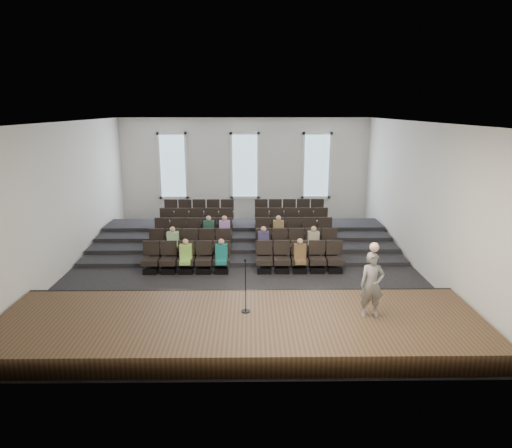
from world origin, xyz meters
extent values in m
plane|color=black|center=(0.00, 0.00, 0.00)|extent=(14.00, 14.00, 0.00)
cube|color=white|center=(0.00, 0.00, 5.01)|extent=(12.00, 14.00, 0.02)
cube|color=silver|center=(0.00, 7.02, 2.50)|extent=(12.00, 0.04, 5.00)
cube|color=silver|center=(0.00, -7.02, 2.50)|extent=(12.00, 0.04, 5.00)
cube|color=silver|center=(-6.02, 0.00, 2.50)|extent=(0.04, 14.00, 5.00)
cube|color=silver|center=(6.02, 0.00, 2.50)|extent=(0.04, 14.00, 5.00)
cube|color=#4C3720|center=(0.00, -5.10, 0.25)|extent=(11.80, 3.60, 0.50)
cube|color=black|center=(0.00, -3.33, 0.25)|extent=(11.80, 0.06, 0.52)
cube|color=black|center=(0.00, 2.33, 0.07)|extent=(11.80, 4.80, 0.15)
cube|color=black|center=(0.00, 2.85, 0.15)|extent=(11.80, 3.75, 0.30)
cube|color=black|center=(0.00, 3.38, 0.22)|extent=(11.80, 2.70, 0.45)
cube|color=black|center=(0.00, 3.90, 0.30)|extent=(11.80, 1.65, 0.60)
cube|color=black|center=(-3.13, -0.60, 0.10)|extent=(0.47, 0.43, 0.20)
cube|color=black|center=(-3.13, -0.60, 0.41)|extent=(0.55, 0.50, 0.19)
cube|color=black|center=(-3.13, -0.39, 0.82)|extent=(0.55, 0.08, 0.50)
cube|color=black|center=(-2.53, -0.60, 0.10)|extent=(0.47, 0.43, 0.20)
cube|color=black|center=(-2.53, -0.60, 0.41)|extent=(0.55, 0.50, 0.19)
cube|color=black|center=(-2.53, -0.39, 0.82)|extent=(0.55, 0.08, 0.50)
cube|color=black|center=(-1.93, -0.60, 0.10)|extent=(0.47, 0.43, 0.20)
cube|color=black|center=(-1.93, -0.60, 0.41)|extent=(0.55, 0.50, 0.19)
cube|color=black|center=(-1.93, -0.39, 0.82)|extent=(0.55, 0.08, 0.50)
cube|color=black|center=(-1.33, -0.60, 0.10)|extent=(0.47, 0.43, 0.20)
cube|color=black|center=(-1.33, -0.60, 0.41)|extent=(0.55, 0.50, 0.19)
cube|color=black|center=(-1.33, -0.39, 0.82)|extent=(0.55, 0.08, 0.50)
cube|color=black|center=(-0.73, -0.60, 0.10)|extent=(0.47, 0.43, 0.20)
cube|color=black|center=(-0.73, -0.60, 0.41)|extent=(0.55, 0.50, 0.19)
cube|color=black|center=(-0.73, -0.39, 0.82)|extent=(0.55, 0.08, 0.50)
cube|color=black|center=(0.73, -0.60, 0.10)|extent=(0.47, 0.43, 0.20)
cube|color=black|center=(0.73, -0.60, 0.41)|extent=(0.55, 0.50, 0.19)
cube|color=black|center=(0.73, -0.39, 0.82)|extent=(0.55, 0.08, 0.50)
cube|color=black|center=(1.33, -0.60, 0.10)|extent=(0.47, 0.43, 0.20)
cube|color=black|center=(1.33, -0.60, 0.41)|extent=(0.55, 0.50, 0.19)
cube|color=black|center=(1.33, -0.39, 0.82)|extent=(0.55, 0.08, 0.50)
cube|color=black|center=(1.93, -0.60, 0.10)|extent=(0.47, 0.43, 0.20)
cube|color=black|center=(1.93, -0.60, 0.41)|extent=(0.55, 0.50, 0.19)
cube|color=black|center=(1.93, -0.39, 0.82)|extent=(0.55, 0.08, 0.50)
cube|color=black|center=(2.53, -0.60, 0.10)|extent=(0.47, 0.43, 0.20)
cube|color=black|center=(2.53, -0.60, 0.41)|extent=(0.55, 0.50, 0.19)
cube|color=black|center=(2.53, -0.39, 0.82)|extent=(0.55, 0.08, 0.50)
cube|color=black|center=(3.13, -0.60, 0.10)|extent=(0.47, 0.43, 0.20)
cube|color=black|center=(3.13, -0.60, 0.41)|extent=(0.55, 0.50, 0.19)
cube|color=black|center=(3.13, -0.39, 0.82)|extent=(0.55, 0.08, 0.50)
cube|color=black|center=(-3.13, 0.45, 0.25)|extent=(0.47, 0.43, 0.20)
cube|color=black|center=(-3.13, 0.45, 0.56)|extent=(0.55, 0.50, 0.19)
cube|color=black|center=(-3.13, 0.66, 0.97)|extent=(0.55, 0.08, 0.50)
cube|color=black|center=(-2.53, 0.45, 0.25)|extent=(0.47, 0.43, 0.20)
cube|color=black|center=(-2.53, 0.45, 0.56)|extent=(0.55, 0.50, 0.19)
cube|color=black|center=(-2.53, 0.66, 0.97)|extent=(0.55, 0.08, 0.50)
cube|color=black|center=(-1.93, 0.45, 0.25)|extent=(0.47, 0.43, 0.20)
cube|color=black|center=(-1.93, 0.45, 0.56)|extent=(0.55, 0.50, 0.19)
cube|color=black|center=(-1.93, 0.66, 0.97)|extent=(0.55, 0.08, 0.50)
cube|color=black|center=(-1.33, 0.45, 0.25)|extent=(0.47, 0.43, 0.20)
cube|color=black|center=(-1.33, 0.45, 0.56)|extent=(0.55, 0.50, 0.19)
cube|color=black|center=(-1.33, 0.66, 0.97)|extent=(0.55, 0.08, 0.50)
cube|color=black|center=(-0.73, 0.45, 0.25)|extent=(0.47, 0.43, 0.20)
cube|color=black|center=(-0.73, 0.45, 0.56)|extent=(0.55, 0.50, 0.19)
cube|color=black|center=(-0.73, 0.66, 0.97)|extent=(0.55, 0.08, 0.50)
cube|color=black|center=(0.73, 0.45, 0.25)|extent=(0.47, 0.43, 0.20)
cube|color=black|center=(0.73, 0.45, 0.56)|extent=(0.55, 0.50, 0.19)
cube|color=black|center=(0.73, 0.66, 0.97)|extent=(0.55, 0.08, 0.50)
cube|color=black|center=(1.33, 0.45, 0.25)|extent=(0.47, 0.43, 0.20)
cube|color=black|center=(1.33, 0.45, 0.56)|extent=(0.55, 0.50, 0.19)
cube|color=black|center=(1.33, 0.66, 0.97)|extent=(0.55, 0.08, 0.50)
cube|color=black|center=(1.93, 0.45, 0.25)|extent=(0.47, 0.43, 0.20)
cube|color=black|center=(1.93, 0.45, 0.56)|extent=(0.55, 0.50, 0.19)
cube|color=black|center=(1.93, 0.66, 0.97)|extent=(0.55, 0.08, 0.50)
cube|color=black|center=(2.53, 0.45, 0.25)|extent=(0.47, 0.43, 0.20)
cube|color=black|center=(2.53, 0.45, 0.56)|extent=(0.55, 0.50, 0.19)
cube|color=black|center=(2.53, 0.66, 0.97)|extent=(0.55, 0.08, 0.50)
cube|color=black|center=(3.13, 0.45, 0.25)|extent=(0.47, 0.43, 0.20)
cube|color=black|center=(3.13, 0.45, 0.56)|extent=(0.55, 0.50, 0.19)
cube|color=black|center=(3.13, 0.66, 0.97)|extent=(0.55, 0.08, 0.50)
cube|color=black|center=(-3.13, 1.50, 0.40)|extent=(0.47, 0.42, 0.20)
cube|color=black|center=(-3.13, 1.50, 0.71)|extent=(0.55, 0.50, 0.19)
cube|color=black|center=(-3.13, 1.71, 1.12)|extent=(0.55, 0.08, 0.50)
cube|color=black|center=(-2.53, 1.50, 0.40)|extent=(0.47, 0.42, 0.20)
cube|color=black|center=(-2.53, 1.50, 0.71)|extent=(0.55, 0.50, 0.19)
cube|color=black|center=(-2.53, 1.71, 1.12)|extent=(0.55, 0.08, 0.50)
cube|color=black|center=(-1.93, 1.50, 0.40)|extent=(0.47, 0.42, 0.20)
cube|color=black|center=(-1.93, 1.50, 0.71)|extent=(0.55, 0.50, 0.19)
cube|color=black|center=(-1.93, 1.71, 1.12)|extent=(0.55, 0.08, 0.50)
cube|color=black|center=(-1.33, 1.50, 0.40)|extent=(0.47, 0.42, 0.20)
cube|color=black|center=(-1.33, 1.50, 0.71)|extent=(0.55, 0.50, 0.19)
cube|color=black|center=(-1.33, 1.71, 1.12)|extent=(0.55, 0.08, 0.50)
cube|color=black|center=(-0.73, 1.50, 0.40)|extent=(0.47, 0.42, 0.20)
cube|color=black|center=(-0.73, 1.50, 0.71)|extent=(0.55, 0.50, 0.19)
cube|color=black|center=(-0.73, 1.71, 1.12)|extent=(0.55, 0.08, 0.50)
cube|color=black|center=(0.73, 1.50, 0.40)|extent=(0.47, 0.42, 0.20)
cube|color=black|center=(0.73, 1.50, 0.71)|extent=(0.55, 0.50, 0.19)
cube|color=black|center=(0.73, 1.71, 1.12)|extent=(0.55, 0.08, 0.50)
cube|color=black|center=(1.33, 1.50, 0.40)|extent=(0.47, 0.42, 0.20)
cube|color=black|center=(1.33, 1.50, 0.71)|extent=(0.55, 0.50, 0.19)
cube|color=black|center=(1.33, 1.71, 1.12)|extent=(0.55, 0.08, 0.50)
cube|color=black|center=(1.93, 1.50, 0.40)|extent=(0.47, 0.42, 0.20)
cube|color=black|center=(1.93, 1.50, 0.71)|extent=(0.55, 0.50, 0.19)
cube|color=black|center=(1.93, 1.71, 1.12)|extent=(0.55, 0.08, 0.50)
cube|color=black|center=(2.53, 1.50, 0.40)|extent=(0.47, 0.42, 0.20)
cube|color=black|center=(2.53, 1.50, 0.71)|extent=(0.55, 0.50, 0.19)
cube|color=black|center=(2.53, 1.71, 1.12)|extent=(0.55, 0.08, 0.50)
cube|color=black|center=(3.13, 1.50, 0.40)|extent=(0.47, 0.42, 0.20)
cube|color=black|center=(3.13, 1.50, 0.71)|extent=(0.55, 0.50, 0.19)
cube|color=black|center=(3.13, 1.71, 1.12)|extent=(0.55, 0.08, 0.50)
cube|color=black|center=(-3.13, 2.55, 0.55)|extent=(0.47, 0.42, 0.20)
cube|color=black|center=(-3.13, 2.55, 0.86)|extent=(0.55, 0.50, 0.19)
cube|color=black|center=(-3.13, 2.76, 1.27)|extent=(0.55, 0.08, 0.50)
cube|color=black|center=(-2.53, 2.55, 0.55)|extent=(0.47, 0.42, 0.20)
cube|color=black|center=(-2.53, 2.55, 0.86)|extent=(0.55, 0.50, 0.19)
cube|color=black|center=(-2.53, 2.76, 1.27)|extent=(0.55, 0.08, 0.50)
cube|color=black|center=(-1.93, 2.55, 0.55)|extent=(0.47, 0.42, 0.20)
cube|color=black|center=(-1.93, 2.55, 0.86)|extent=(0.55, 0.50, 0.19)
cube|color=black|center=(-1.93, 2.76, 1.27)|extent=(0.55, 0.08, 0.50)
cube|color=black|center=(-1.33, 2.55, 0.55)|extent=(0.47, 0.42, 0.20)
cube|color=black|center=(-1.33, 2.55, 0.86)|extent=(0.55, 0.50, 0.19)
cube|color=black|center=(-1.33, 2.76, 1.27)|extent=(0.55, 0.08, 0.50)
cube|color=black|center=(-0.73, 2.55, 0.55)|extent=(0.47, 0.42, 0.20)
cube|color=black|center=(-0.73, 2.55, 0.86)|extent=(0.55, 0.50, 0.19)
cube|color=black|center=(-0.73, 2.76, 1.27)|extent=(0.55, 0.08, 0.50)
cube|color=black|center=(0.73, 2.55, 0.55)|extent=(0.47, 0.42, 0.20)
cube|color=black|center=(0.73, 2.55, 0.86)|extent=(0.55, 0.50, 0.19)
cube|color=black|center=(0.73, 2.76, 1.27)|extent=(0.55, 0.08, 0.50)
cube|color=black|center=(1.33, 2.55, 0.55)|extent=(0.47, 0.42, 0.20)
cube|color=black|center=(1.33, 2.55, 0.86)|extent=(0.55, 0.50, 0.19)
cube|color=black|center=(1.33, 2.76, 1.27)|extent=(0.55, 0.08, 0.50)
cube|color=black|center=(1.93, 2.55, 0.55)|extent=(0.47, 0.42, 0.20)
cube|color=black|center=(1.93, 2.55, 0.86)|extent=(0.55, 0.50, 0.19)
cube|color=black|center=(1.93, 2.76, 1.27)|extent=(0.55, 0.08, 0.50)
cube|color=black|center=(2.53, 2.55, 0.55)|extent=(0.47, 0.42, 0.20)
cube|color=black|center=(2.53, 2.55, 0.86)|extent=(0.55, 0.50, 0.19)
cube|color=black|center=(2.53, 2.76, 1.27)|extent=(0.55, 0.08, 0.50)
cube|color=black|center=(3.13, 2.55, 0.55)|extent=(0.47, 0.42, 0.20)
cube|color=black|center=(3.13, 2.55, 0.86)|extent=(0.55, 0.50, 0.19)
cube|color=black|center=(3.13, 2.76, 1.27)|extent=(0.55, 0.08, 0.50)
cube|color=black|center=(-3.13, 3.60, 0.70)|extent=(0.47, 0.42, 0.20)
cube|color=black|center=(-3.13, 3.60, 1.01)|extent=(0.55, 0.50, 0.19)
cube|color=black|center=(-3.13, 3.81, 1.42)|extent=(0.55, 0.08, 0.50)
cube|color=black|center=(-2.53, 3.60, 0.70)|extent=(0.47, 0.42, 0.20)
cube|color=black|center=(-2.53, 3.60, 1.01)|extent=(0.55, 0.50, 0.19)
cube|color=black|center=(-2.53, 3.81, 1.42)|extent=(0.55, 0.08, 0.50)
cube|color=black|center=(-1.93, 3.60, 0.70)|extent=(0.47, 0.42, 0.20)
cube|color=black|center=(-1.93, 3.60, 1.01)|extent=(0.55, 0.50, 0.19)
cube|color=black|center=(-1.93, 3.81, 1.42)|extent=(0.55, 0.08, 0.50)
cube|color=black|center=(-1.33, 3.60, 0.70)|extent=(0.47, 0.42, 0.20)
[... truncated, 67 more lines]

